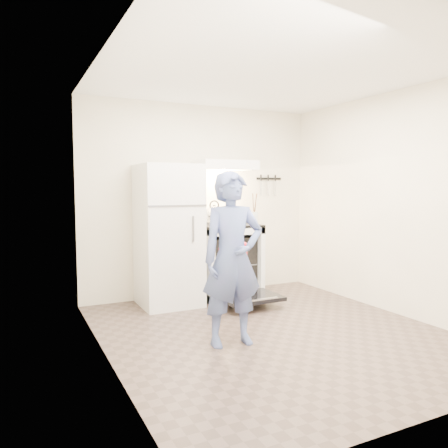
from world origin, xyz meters
The scene contains 15 objects.
floor centered at (0.00, 0.00, 0.00)m, with size 3.60×3.60×0.00m, color #4D3E37.
back_wall centered at (0.00, 1.80, 1.25)m, with size 3.20×0.02×2.50m, color #F3E9CA.
refrigerator centered at (-0.58, 1.45, 0.85)m, with size 0.70×0.70×1.70m, color white.
stove_body centered at (0.23, 1.48, 0.46)m, with size 0.76×0.65×0.92m, color white.
cooktop centered at (0.23, 1.48, 0.94)m, with size 0.76×0.65×0.03m, color black.
backsplash centered at (0.23, 1.76, 1.05)m, with size 0.76×0.07×0.20m, color white.
oven_door centered at (0.23, 0.88, 0.12)m, with size 0.70×0.54×0.04m, color black.
oven_rack centered at (0.23, 1.48, 0.44)m, with size 0.60×0.52×0.01m, color slate.
range_hood centered at (0.23, 1.55, 1.71)m, with size 0.76×0.50×0.12m, color white.
knife_strip centered at (1.05, 1.79, 1.55)m, with size 0.40×0.02×0.03m, color black.
pizza_stone centered at (0.27, 1.43, 0.45)m, with size 0.34×0.34×0.02m, color #8D6E52.
tea_kettle centered at (0.10, 1.59, 1.10)m, with size 0.25×0.21×0.31m, color #BBBBC0, non-canonical shape.
utensil_jar centered at (0.55, 1.32, 1.05)m, with size 0.09×0.09×0.13m, color silver.
person centered at (-0.50, -0.10, 0.79)m, with size 0.57×0.38×1.57m, color #3D5680.
dutch_oven centered at (-0.32, 0.22, 0.81)m, with size 0.32×0.25×0.22m, color red, non-canonical shape.
Camera 1 is at (-2.29, -3.55, 1.43)m, focal length 35.00 mm.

